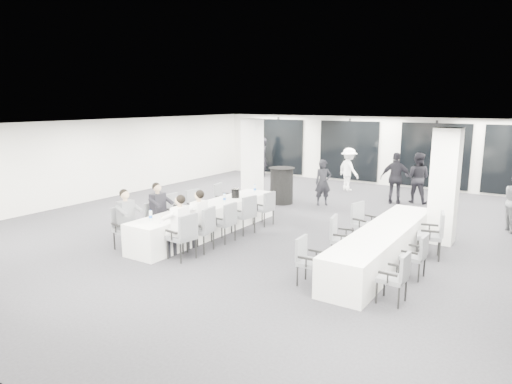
# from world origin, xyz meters

# --- Properties ---
(room) EXTENTS (14.04, 16.04, 2.84)m
(room) POSITION_xyz_m (0.89, 1.11, 1.39)
(room) COLOR #25242A
(room) RESTS_ON ground
(column_left) EXTENTS (0.60, 0.60, 2.80)m
(column_left) POSITION_xyz_m (-2.80, 3.20, 1.40)
(column_left) COLOR white
(column_left) RESTS_ON floor
(column_right) EXTENTS (0.60, 0.60, 2.80)m
(column_right) POSITION_xyz_m (4.20, 1.00, 1.40)
(column_right) COLOR white
(column_right) RESTS_ON floor
(banquet_table_main) EXTENTS (0.90, 5.00, 0.75)m
(banquet_table_main) POSITION_xyz_m (-1.07, -1.51, 0.38)
(banquet_table_main) COLOR white
(banquet_table_main) RESTS_ON floor
(banquet_table_side) EXTENTS (0.90, 5.00, 0.75)m
(banquet_table_side) POSITION_xyz_m (3.46, -1.21, 0.38)
(banquet_table_side) COLOR white
(banquet_table_side) RESTS_ON floor
(cocktail_table) EXTENTS (0.88, 0.88, 1.22)m
(cocktail_table) POSITION_xyz_m (-1.26, 2.67, 0.62)
(cocktail_table) COLOR black
(cocktail_table) RESTS_ON floor
(chair_main_left_near) EXTENTS (0.60, 0.63, 1.00)m
(chair_main_left_near) POSITION_xyz_m (-1.90, -3.58, 0.57)
(chair_main_left_near) COLOR #595B61
(chair_main_left_near) RESTS_ON floor
(chair_main_left_second) EXTENTS (0.49, 0.54, 0.92)m
(chair_main_left_second) POSITION_xyz_m (-1.90, -2.58, 0.52)
(chair_main_left_second) COLOR #595B61
(chair_main_left_second) RESTS_ON floor
(chair_main_left_mid) EXTENTS (0.51, 0.58, 1.01)m
(chair_main_left_mid) POSITION_xyz_m (-1.90, -1.87, 0.58)
(chair_main_left_mid) COLOR #595B61
(chair_main_left_mid) RESTS_ON floor
(chair_main_left_fourth) EXTENTS (0.54, 0.59, 0.98)m
(chair_main_left_fourth) POSITION_xyz_m (-1.90, -1.01, 0.56)
(chair_main_left_fourth) COLOR #595B61
(chair_main_left_fourth) RESTS_ON floor
(chair_main_left_far) EXTENTS (0.58, 0.62, 0.99)m
(chair_main_left_far) POSITION_xyz_m (-1.90, 0.19, 0.56)
(chair_main_left_far) COLOR #595B61
(chair_main_left_far) RESTS_ON floor
(chair_main_right_near) EXTENTS (0.58, 0.63, 1.03)m
(chair_main_right_near) POSITION_xyz_m (-0.23, -3.39, 0.59)
(chair_main_right_near) COLOR #595B61
(chair_main_right_near) RESTS_ON floor
(chair_main_right_second) EXTENTS (0.60, 0.64, 1.04)m
(chair_main_right_second) POSITION_xyz_m (-0.23, -2.73, 0.59)
(chair_main_right_second) COLOR #595B61
(chair_main_right_second) RESTS_ON floor
(chair_main_right_mid) EXTENTS (0.50, 0.57, 0.99)m
(chair_main_right_mid) POSITION_xyz_m (-0.23, -1.87, 0.56)
(chair_main_right_mid) COLOR #595B61
(chair_main_right_mid) RESTS_ON floor
(chair_main_right_fourth) EXTENTS (0.60, 0.63, 1.02)m
(chair_main_right_fourth) POSITION_xyz_m (-0.23, -1.02, 0.58)
(chair_main_right_fourth) COLOR #595B61
(chair_main_right_fourth) RESTS_ON floor
(chair_main_right_far) EXTENTS (0.53, 0.58, 0.95)m
(chair_main_right_far) POSITION_xyz_m (-0.23, -0.02, 0.54)
(chair_main_right_far) COLOR #595B61
(chair_main_right_far) RESTS_ON floor
(chair_side_left_near) EXTENTS (0.48, 0.53, 0.91)m
(chair_side_left_near) POSITION_xyz_m (2.63, -3.15, 0.52)
(chair_side_left_near) COLOR #595B61
(chair_side_left_near) RESTS_ON floor
(chair_side_left_mid) EXTENTS (0.58, 0.61, 0.98)m
(chair_side_left_mid) POSITION_xyz_m (2.63, -1.59, 0.56)
(chair_side_left_mid) COLOR #595B61
(chair_side_left_mid) RESTS_ON floor
(chair_side_left_far) EXTENTS (0.61, 0.64, 1.01)m
(chair_side_left_far) POSITION_xyz_m (2.63, -0.20, 0.58)
(chair_side_left_far) COLOR #595B61
(chair_side_left_far) RESTS_ON floor
(chair_side_right_near) EXTENTS (0.47, 0.52, 0.90)m
(chair_side_right_near) POSITION_xyz_m (4.29, -3.09, 0.52)
(chair_side_right_near) COLOR #595B61
(chair_side_right_near) RESTS_ON floor
(chair_side_right_mid) EXTENTS (0.47, 0.52, 0.89)m
(chair_side_right_mid) POSITION_xyz_m (4.29, -1.74, 0.51)
(chair_side_right_mid) COLOR #595B61
(chair_side_right_mid) RESTS_ON floor
(chair_side_right_far) EXTENTS (0.63, 0.66, 1.04)m
(chair_side_right_far) POSITION_xyz_m (4.30, -0.33, 0.59)
(chair_side_right_far) COLOR #595B61
(chair_side_right_far) RESTS_ON floor
(seated_guest_a) EXTENTS (0.50, 0.38, 1.44)m
(seated_guest_a) POSITION_xyz_m (-1.73, -3.60, 0.81)
(seated_guest_a) COLOR #54565B
(seated_guest_a) RESTS_ON floor
(seated_guest_b) EXTENTS (0.50, 0.38, 1.44)m
(seated_guest_b) POSITION_xyz_m (-1.73, -2.58, 0.81)
(seated_guest_b) COLOR black
(seated_guest_b) RESTS_ON floor
(seated_guest_c) EXTENTS (0.50, 0.38, 1.44)m
(seated_guest_c) POSITION_xyz_m (-0.40, -3.38, 0.81)
(seated_guest_c) COLOR white
(seated_guest_c) RESTS_ON floor
(seated_guest_d) EXTENTS (0.50, 0.38, 1.44)m
(seated_guest_d) POSITION_xyz_m (-0.40, -2.74, 0.81)
(seated_guest_d) COLOR white
(seated_guest_d) RESTS_ON floor
(standing_guest_a) EXTENTS (0.81, 0.80, 1.73)m
(standing_guest_a) POSITION_xyz_m (0.03, 3.19, 0.86)
(standing_guest_a) COLOR black
(standing_guest_a) RESTS_ON floor
(standing_guest_b) EXTENTS (0.95, 0.59, 1.95)m
(standing_guest_b) POSITION_xyz_m (2.55, 5.26, 0.97)
(standing_guest_b) COLOR black
(standing_guest_b) RESTS_ON floor
(standing_guest_c) EXTENTS (1.35, 1.16, 1.87)m
(standing_guest_c) POSITION_xyz_m (-0.24, 6.12, 0.93)
(standing_guest_c) COLOR white
(standing_guest_c) RESTS_ON floor
(standing_guest_d) EXTENTS (1.28, 0.89, 1.97)m
(standing_guest_d) POSITION_xyz_m (1.99, 4.70, 0.99)
(standing_guest_d) COLOR black
(standing_guest_d) RESTS_ON floor
(standing_guest_g) EXTENTS (0.94, 0.92, 2.00)m
(standing_guest_g) POSITION_xyz_m (-4.87, 7.20, 1.00)
(standing_guest_g) COLOR black
(standing_guest_g) RESTS_ON floor
(ice_bucket_near) EXTENTS (0.22, 0.22, 0.25)m
(ice_bucket_near) POSITION_xyz_m (-1.07, -2.64, 0.87)
(ice_bucket_near) COLOR black
(ice_bucket_near) RESTS_ON banquet_table_main
(ice_bucket_far) EXTENTS (0.23, 0.23, 0.26)m
(ice_bucket_far) POSITION_xyz_m (-1.04, -0.33, 0.88)
(ice_bucket_far) COLOR black
(ice_bucket_far) RESTS_ON banquet_table_main
(water_bottle_a) EXTENTS (0.07, 0.07, 0.23)m
(water_bottle_a) POSITION_xyz_m (-1.19, -3.42, 0.87)
(water_bottle_a) COLOR silver
(water_bottle_a) RESTS_ON banquet_table_main
(water_bottle_b) EXTENTS (0.07, 0.07, 0.23)m
(water_bottle_b) POSITION_xyz_m (-0.95, -0.96, 0.86)
(water_bottle_b) COLOR silver
(water_bottle_b) RESTS_ON banquet_table_main
(water_bottle_c) EXTENTS (0.07, 0.07, 0.23)m
(water_bottle_c) POSITION_xyz_m (-1.01, 0.62, 0.87)
(water_bottle_c) COLOR silver
(water_bottle_c) RESTS_ON banquet_table_main
(plate_a) EXTENTS (0.19, 0.19, 0.03)m
(plate_a) POSITION_xyz_m (-1.16, -3.07, 0.76)
(plate_a) COLOR white
(plate_a) RESTS_ON banquet_table_main
(plate_b) EXTENTS (0.21, 0.21, 0.03)m
(plate_b) POSITION_xyz_m (-0.88, -3.03, 0.76)
(plate_b) COLOR white
(plate_b) RESTS_ON banquet_table_main
(plate_c) EXTENTS (0.21, 0.21, 0.03)m
(plate_c) POSITION_xyz_m (-1.01, -2.12, 0.76)
(plate_c) COLOR white
(plate_c) RESTS_ON banquet_table_main
(wine_glass) EXTENTS (0.07, 0.07, 0.18)m
(wine_glass) POSITION_xyz_m (-0.84, -3.48, 0.89)
(wine_glass) COLOR silver
(wine_glass) RESTS_ON banquet_table_main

